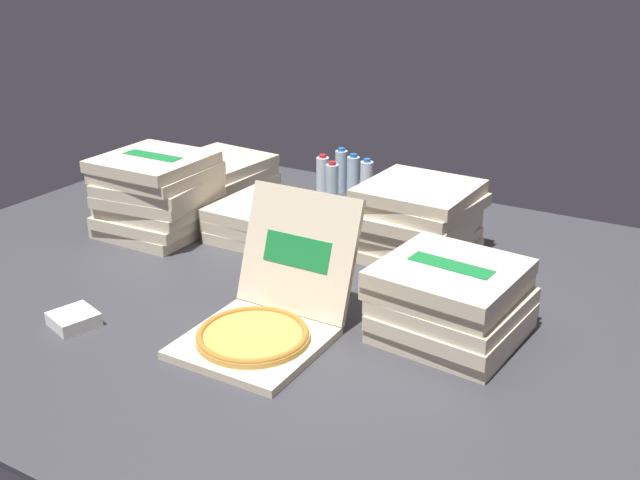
{
  "coord_description": "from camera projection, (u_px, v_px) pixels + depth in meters",
  "views": [
    {
      "loc": [
        1.28,
        -2.05,
        1.17
      ],
      "look_at": [
        0.04,
        0.1,
        0.14
      ],
      "focal_mm": 41.11,
      "sensor_mm": 36.0,
      "label": 1
    }
  ],
  "objects": [
    {
      "name": "ground_plane",
      "position": [
        298.0,
        285.0,
        2.68
      ],
      "size": [
        3.2,
        2.4,
        0.02
      ],
      "primitive_type": "cube",
      "color": "#38383D"
    },
    {
      "name": "open_pizza_box",
      "position": [
        267.0,
        313.0,
        2.29
      ],
      "size": [
        0.41,
        0.55,
        0.41
      ],
      "color": "beige",
      "rests_on": "ground_plane"
    },
    {
      "name": "pizza_stack_center_far",
      "position": [
        416.0,
        220.0,
        2.86
      ],
      "size": [
        0.47,
        0.46,
        0.29
      ],
      "color": "beige",
      "rests_on": "ground_plane"
    },
    {
      "name": "pizza_stack_left_far",
      "position": [
        269.0,
        220.0,
        3.06
      ],
      "size": [
        0.42,
        0.42,
        0.14
      ],
      "color": "beige",
      "rests_on": "ground_plane"
    },
    {
      "name": "pizza_stack_left_near",
      "position": [
        451.0,
        301.0,
        2.28
      ],
      "size": [
        0.47,
        0.46,
        0.24
      ],
      "color": "beige",
      "rests_on": "ground_plane"
    },
    {
      "name": "pizza_stack_right_mid",
      "position": [
        221.0,
        177.0,
        3.53
      ],
      "size": [
        0.45,
        0.45,
        0.19
      ],
      "color": "beige",
      "rests_on": "ground_plane"
    },
    {
      "name": "pizza_stack_right_near",
      "position": [
        158.0,
        194.0,
        3.07
      ],
      "size": [
        0.45,
        0.45,
        0.34
      ],
      "color": "beige",
      "rests_on": "ground_plane"
    },
    {
      "name": "water_bottle_0",
      "position": [
        353.0,
        177.0,
        3.49
      ],
      "size": [
        0.06,
        0.06,
        0.22
      ],
      "color": "silver",
      "rests_on": "ground_plane"
    },
    {
      "name": "water_bottle_1",
      "position": [
        366.0,
        183.0,
        3.42
      ],
      "size": [
        0.06,
        0.06,
        0.22
      ],
      "color": "white",
      "rests_on": "ground_plane"
    },
    {
      "name": "water_bottle_2",
      "position": [
        341.0,
        171.0,
        3.59
      ],
      "size": [
        0.06,
        0.06,
        0.22
      ],
      "color": "silver",
      "rests_on": "ground_plane"
    },
    {
      "name": "water_bottle_3",
      "position": [
        332.0,
        186.0,
        3.38
      ],
      "size": [
        0.06,
        0.06,
        0.22
      ],
      "color": "silver",
      "rests_on": "ground_plane"
    },
    {
      "name": "water_bottle_4",
      "position": [
        323.0,
        178.0,
        3.48
      ],
      "size": [
        0.06,
        0.06,
        0.22
      ],
      "color": "white",
      "rests_on": "ground_plane"
    },
    {
      "name": "napkin_pile",
      "position": [
        74.0,
        319.0,
        2.37
      ],
      "size": [
        0.17,
        0.17,
        0.04
      ],
      "primitive_type": "cube",
      "rotation": [
        0.0,
        0.0,
        -0.3
      ],
      "color": "white",
      "rests_on": "ground_plane"
    }
  ]
}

